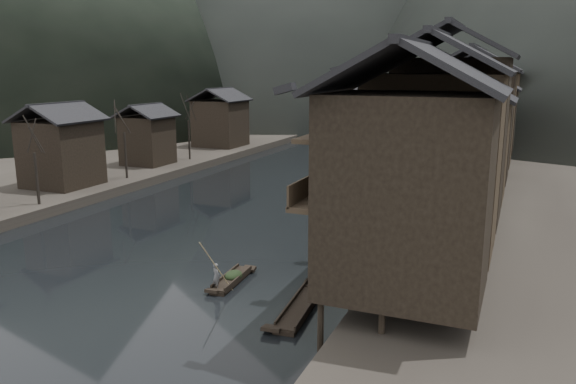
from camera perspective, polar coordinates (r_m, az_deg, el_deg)
The scene contains 12 objects.
water at distance 40.92m, azimuth -10.76°, elevation -5.59°, with size 300.00×300.00×0.00m, color black.
left_bank at distance 92.70m, azimuth -15.29°, elevation 4.66°, with size 40.00×200.00×1.20m, color #2D2823.
stilt_houses at distance 51.32m, azimuth 17.85°, elevation 7.75°, with size 9.00×67.60×15.57m.
left_houses at distance 67.69m, azimuth -16.14°, elevation 6.17°, with size 8.10×53.20×8.73m.
bare_trees at distance 59.75m, azimuth -17.97°, elevation 5.83°, with size 3.58×41.83×7.16m.
moored_sampans at distance 52.36m, azimuth 11.29°, elevation -1.38°, with size 3.29×56.14×0.47m.
midriver_boats at distance 88.90m, azimuth 7.14°, elevation 4.43°, with size 14.60×37.82×0.45m.
stone_bridge at distance 106.78m, azimuth 11.08°, elevation 8.28°, with size 40.00×6.00×9.00m.
hero_sampan at distance 34.04m, azimuth -5.73°, elevation -8.83°, with size 1.26×4.64×0.43m.
cargo_heap at distance 34.02m, azimuth -5.55°, elevation -7.89°, with size 1.01×1.32×0.61m, color black.
boatman at distance 32.44m, azimuth -7.31°, elevation -8.09°, with size 0.56×0.37×1.53m, color slate.
bamboo_pole at distance 31.51m, azimuth -7.12°, elevation -3.62°, with size 0.06×0.06×4.36m, color #8C7A51.
Camera 1 is at (21.82, -32.26, 12.55)m, focal length 35.00 mm.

